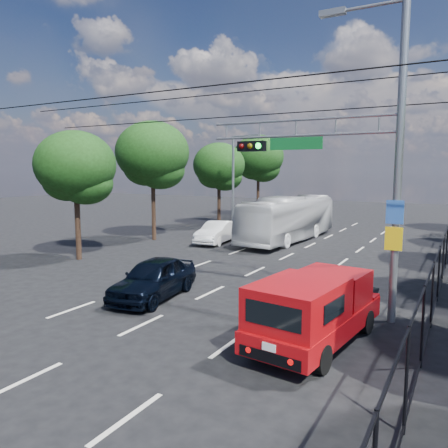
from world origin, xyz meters
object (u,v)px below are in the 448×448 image
Objects in this scene: red_pickup at (315,308)px; white_bus at (289,219)px; navy_hatchback at (154,278)px; signal_mast at (357,150)px; white_van at (217,232)px.

white_bus is at bearing 113.23° from red_pickup.
red_pickup is 17.41m from white_bus.
navy_hatchback is (-6.45, 1.33, -0.29)m from red_pickup.
signal_mast reaches higher than white_bus.
white_bus reaches higher than white_van.
white_van is (-3.63, -3.10, -0.77)m from white_bus.
white_bus is (-0.42, 14.66, 0.73)m from navy_hatchback.
white_van is at bearing 137.17° from signal_mast.
signal_mast is 2.28× the size of white_van.
signal_mast is 8.26m from navy_hatchback.
white_van is at bearing 129.15° from red_pickup.
white_van is (-10.49, 12.89, -0.34)m from red_pickup.
navy_hatchback is at bearing -76.46° from white_van.
signal_mast is at bearing -48.58° from white_van.
white_bus is 2.52× the size of white_van.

